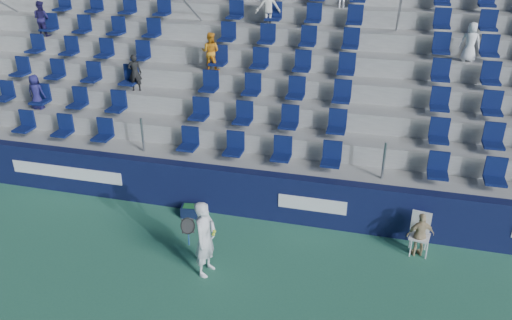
# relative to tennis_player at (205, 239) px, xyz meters

# --- Properties ---
(ground) EXTENTS (70.00, 70.00, 0.00)m
(ground) POSITION_rel_tennis_player_xyz_m (0.33, -0.78, -0.83)
(ground) COLOR #327558
(ground) RESTS_ON ground
(sponsor_wall) EXTENTS (24.00, 0.32, 1.20)m
(sponsor_wall) POSITION_rel_tennis_player_xyz_m (0.33, 2.37, -0.23)
(sponsor_wall) COLOR #10163D
(sponsor_wall) RESTS_ON ground
(grandstand) EXTENTS (24.00, 8.17, 6.63)m
(grandstand) POSITION_rel_tennis_player_xyz_m (0.32, 7.46, 1.30)
(grandstand) COLOR #A5A6A0
(grandstand) RESTS_ON ground
(tennis_player) EXTENTS (0.69, 0.67, 1.65)m
(tennis_player) POSITION_rel_tennis_player_xyz_m (0.00, 0.00, 0.00)
(tennis_player) COLOR silver
(tennis_player) RESTS_ON ground
(line_judge_chair) EXTENTS (0.48, 0.49, 0.94)m
(line_judge_chair) POSITION_rel_tennis_player_xyz_m (4.24, 1.87, -0.29)
(line_judge_chair) COLOR white
(line_judge_chair) RESTS_ON ground
(line_judge) EXTENTS (0.65, 0.43, 1.03)m
(line_judge) POSITION_rel_tennis_player_xyz_m (4.24, 1.72, -0.31)
(line_judge) COLOR tan
(line_judge) RESTS_ON ground
(ball_bin) EXTENTS (0.54, 0.39, 0.28)m
(ball_bin) POSITION_rel_tennis_player_xyz_m (-1.09, 1.97, -0.68)
(ball_bin) COLOR #0D1732
(ball_bin) RESTS_ON ground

